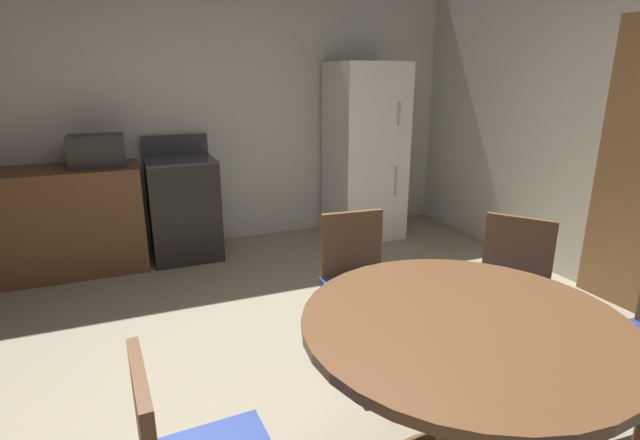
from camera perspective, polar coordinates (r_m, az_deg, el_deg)
The scene contains 9 objects.
ground_plane at distance 2.60m, azimuth 0.60°, elevation -22.35°, with size 14.00×14.00×0.00m, color gray.
wall_back at distance 4.91m, azimuth -13.34°, elevation 13.00°, with size 5.40×0.12×2.70m, color beige.
kitchen_counter at distance 4.65m, azimuth -30.74°, elevation -0.42°, with size 1.72×0.60×0.90m, color brown.
oven_range at distance 4.61m, azimuth -15.85°, elevation 1.44°, with size 0.60×0.60×1.10m.
refrigerator at distance 5.00m, azimuth 5.30°, elevation 8.01°, with size 0.68×0.68×1.76m.
microwave at distance 4.48m, azimuth -24.88°, elevation 7.46°, with size 0.44×0.32×0.26m, color #2D2B28.
dining_table at distance 2.00m, azimuth 16.39°, elevation -15.09°, with size 1.23×1.23×0.76m.
chair_north at distance 2.85m, azimuth 4.54°, elevation -6.76°, with size 0.43×0.43×0.87m.
chair_northeast at distance 2.96m, azimuth 21.64°, elevation -7.08°, with size 0.56×0.56×0.87m.
Camera 1 is at (-0.79, -1.85, 1.64)m, focal length 27.07 mm.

